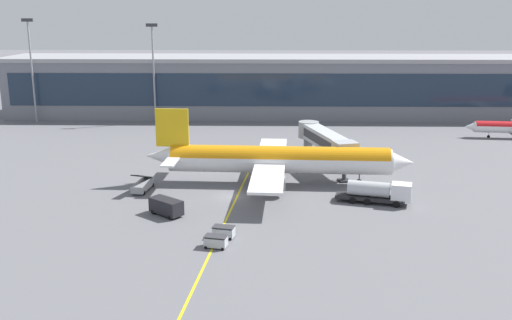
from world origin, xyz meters
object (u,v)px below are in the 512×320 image
(main_airliner, at_px, (278,159))
(baggage_cart_0, at_px, (216,241))
(fuel_tanker, at_px, (378,192))
(belt_loader, at_px, (143,184))
(baggage_cart_1, at_px, (224,232))
(crew_van, at_px, (167,206))

(main_airliner, distance_m, baggage_cart_0, 27.80)
(main_airliner, bearing_deg, fuel_tanker, -33.54)
(main_airliner, relative_size, belt_loader, 6.20)
(main_airliner, bearing_deg, baggage_cart_0, -106.28)
(belt_loader, relative_size, baggage_cart_1, 2.40)
(fuel_tanker, bearing_deg, crew_van, -169.09)
(crew_van, distance_m, baggage_cart_1, 11.61)
(main_airliner, bearing_deg, crew_van, -135.12)
(fuel_tanker, bearing_deg, baggage_cart_0, -142.81)
(main_airliner, height_order, baggage_cart_1, main_airliner)
(main_airliner, distance_m, fuel_tanker, 17.57)
(baggage_cart_0, distance_m, baggage_cart_1, 3.20)
(main_airliner, bearing_deg, belt_loader, -169.16)
(main_airliner, bearing_deg, baggage_cart_1, -106.78)
(baggage_cart_1, bearing_deg, main_airliner, 73.22)
(baggage_cart_0, relative_size, baggage_cart_1, 1.00)
(baggage_cart_0, bearing_deg, main_airliner, 73.72)
(fuel_tanker, distance_m, crew_van, 30.53)
(main_airliner, relative_size, baggage_cart_1, 14.88)
(belt_loader, bearing_deg, baggage_cart_1, -53.89)
(crew_van, distance_m, belt_loader, 12.70)
(fuel_tanker, bearing_deg, baggage_cart_1, -147.47)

